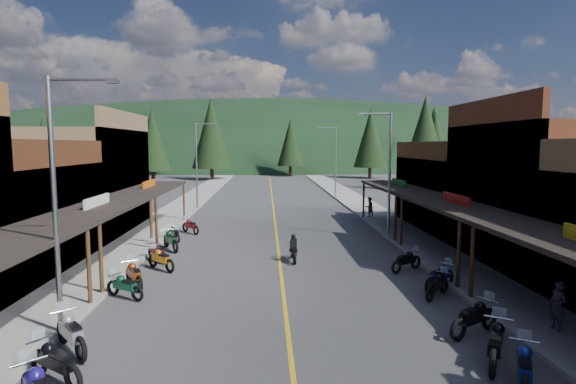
{
  "coord_description": "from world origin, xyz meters",
  "views": [
    {
      "loc": [
        -0.67,
        -19.84,
        5.97
      ],
      "look_at": [
        0.71,
        8.41,
        3.0
      ],
      "focal_mm": 28.0,
      "sensor_mm": 36.0,
      "label": 1
    }
  ],
  "objects": [
    {
      "name": "pedestrian_east_b",
      "position": [
        7.7,
        15.97,
        0.95
      ],
      "size": [
        0.9,
        0.76,
        1.61
      ],
      "primitive_type": "imported",
      "rotation": [
        0.0,
        0.0,
        3.62
      ],
      "color": "brown",
      "rests_on": "sidewalk_east"
    },
    {
      "name": "pine_0",
      "position": [
        -40.0,
        62.0,
        6.48
      ],
      "size": [
        5.04,
        5.04,
        11.0
      ],
      "color": "black",
      "rests_on": "ground"
    },
    {
      "name": "pedestrian_east_a",
      "position": [
        8.47,
        -6.63,
        0.94
      ],
      "size": [
        0.48,
        0.64,
        1.57
      ],
      "primitive_type": "imported",
      "rotation": [
        0.0,
        0.0,
        -1.38
      ],
      "color": "#2C2234",
      "rests_on": "sidewalk_east"
    },
    {
      "name": "pine_10",
      "position": [
        -18.0,
        50.0,
        6.78
      ],
      "size": [
        5.38,
        5.38,
        11.6
      ],
      "color": "black",
      "rests_on": "ground"
    },
    {
      "name": "bike_west_12",
      "position": [
        -5.81,
        10.4,
        0.56
      ],
      "size": [
        1.75,
        1.91,
        1.11
      ],
      "primitive_type": null,
      "rotation": [
        0.0,
        0.0,
        0.7
      ],
      "color": "maroon",
      "rests_on": "ground"
    },
    {
      "name": "shop_east_2",
      "position": [
        13.78,
        1.7,
        3.52
      ],
      "size": [
        10.9,
        9.0,
        8.2
      ],
      "color": "#562B19",
      "rests_on": "ground"
    },
    {
      "name": "bike_east_8",
      "position": [
        5.95,
        0.63,
        0.57
      ],
      "size": [
        2.02,
        1.65,
        1.13
      ],
      "primitive_type": null,
      "rotation": [
        0.0,
        0.0,
        -0.98
      ],
      "color": "black",
      "rests_on": "ground"
    },
    {
      "name": "bike_east_7",
      "position": [
        6.48,
        -2.11,
        0.6
      ],
      "size": [
        2.06,
        1.87,
        1.2
      ],
      "primitive_type": null,
      "rotation": [
        0.0,
        0.0,
        -0.88
      ],
      "color": "navy",
      "rests_on": "ground"
    },
    {
      "name": "pine_11",
      "position": [
        20.0,
        38.0,
        7.19
      ],
      "size": [
        5.82,
        5.82,
        12.4
      ],
      "color": "black",
      "rests_on": "ground"
    },
    {
      "name": "ground",
      "position": [
        0.0,
        0.0,
        0.0
      ],
      "size": [
        220.0,
        220.0,
        0.0
      ],
      "primitive_type": "plane",
      "color": "#38383A",
      "rests_on": "ground"
    },
    {
      "name": "bike_east_4",
      "position": [
        5.56,
        -8.43,
        0.66
      ],
      "size": [
        1.88,
        2.37,
        1.32
      ],
      "primitive_type": null,
      "rotation": [
        0.0,
        0.0,
        -0.56
      ],
      "color": "black",
      "rests_on": "ground"
    },
    {
      "name": "streetlight_0",
      "position": [
        -6.95,
        -6.0,
        4.46
      ],
      "size": [
        2.16,
        0.18,
        8.0
      ],
      "color": "gray",
      "rests_on": "ground"
    },
    {
      "name": "bike_west_11",
      "position": [
        -6.42,
        7.93,
        0.54
      ],
      "size": [
        1.49,
        1.93,
        1.07
      ],
      "primitive_type": null,
      "rotation": [
        0.0,
        0.0,
        0.53
      ],
      "color": "black",
      "rests_on": "ground"
    },
    {
      "name": "pine_4",
      "position": [
        18.0,
        60.0,
        7.24
      ],
      "size": [
        5.88,
        5.88,
        12.5
      ],
      "color": "black",
      "rests_on": "ground"
    },
    {
      "name": "pine_2",
      "position": [
        -10.0,
        58.0,
        7.99
      ],
      "size": [
        6.72,
        6.72,
        14.0
      ],
      "color": "black",
      "rests_on": "ground"
    },
    {
      "name": "pine_9",
      "position": [
        24.0,
        45.0,
        6.38
      ],
      "size": [
        4.93,
        4.93,
        10.8
      ],
      "color": "black",
      "rests_on": "ground"
    },
    {
      "name": "bike_west_10",
      "position": [
        -6.11,
        5.53,
        0.66
      ],
      "size": [
        1.8,
        2.38,
        1.32
      ],
      "primitive_type": null,
      "rotation": [
        0.0,
        0.0,
        0.51
      ],
      "color": "#0C3C1B",
      "rests_on": "ground"
    },
    {
      "name": "ridge_hill",
      "position": [
        0.0,
        135.0,
        0.0
      ],
      "size": [
        310.0,
        140.0,
        60.0
      ],
      "primitive_type": "ellipsoid",
      "color": "black",
      "rests_on": "ground"
    },
    {
      "name": "pine_1",
      "position": [
        -24.0,
        70.0,
        7.24
      ],
      "size": [
        5.88,
        5.88,
        12.5
      ],
      "color": "black",
      "rests_on": "ground"
    },
    {
      "name": "bike_west_4",
      "position": [
        -5.99,
        -8.84,
        0.61
      ],
      "size": [
        2.16,
        1.81,
        1.22
      ],
      "primitive_type": null,
      "rotation": [
        0.0,
        0.0,
        0.96
      ],
      "color": "black",
      "rests_on": "ground"
    },
    {
      "name": "bike_east_3",
      "position": [
        5.6,
        -9.7,
        0.61
      ],
      "size": [
        1.64,
        2.23,
        1.23
      ],
      "primitive_type": null,
      "rotation": [
        0.0,
        0.0,
        -0.49
      ],
      "color": "navy",
      "rests_on": "ground"
    },
    {
      "name": "bike_west_8",
      "position": [
        -5.71,
        1.39,
        0.59
      ],
      "size": [
        1.94,
        1.93,
        1.17
      ],
      "primitive_type": null,
      "rotation": [
        0.0,
        0.0,
        0.79
      ],
      "color": "#B7710D",
      "rests_on": "ground"
    },
    {
      "name": "bike_east_5",
      "position": [
        5.85,
        -6.55,
        0.63
      ],
      "size": [
        2.27,
        1.73,
        1.26
      ],
      "primitive_type": null,
      "rotation": [
        0.0,
        0.0,
        -1.05
      ],
      "color": "black",
      "rests_on": "ground"
    },
    {
      "name": "pine_8",
      "position": [
        -22.0,
        40.0,
        5.98
      ],
      "size": [
        4.48,
        4.48,
        10.0
      ],
      "color": "black",
      "rests_on": "ground"
    },
    {
      "name": "streetlight_3",
      "position": [
        6.95,
        30.0,
        4.46
      ],
      "size": [
        2.16,
        0.18,
        8.0
      ],
      "color": "gray",
      "rests_on": "ground"
    },
    {
      "name": "bike_west_7",
      "position": [
        -6.24,
        -1.19,
        0.61
      ],
      "size": [
        1.71,
        2.18,
        1.21
      ],
      "primitive_type": null,
      "rotation": [
        0.0,
        0.0,
        0.55
      ],
      "color": "#97350A",
      "rests_on": "ground"
    },
    {
      "name": "streetlight_1",
      "position": [
        -6.95,
        22.0,
        4.46
      ],
      "size": [
        2.16,
        0.18,
        8.0
      ],
      "color": "gray",
      "rests_on": "ground"
    },
    {
      "name": "pine_7",
      "position": [
        -32.0,
        76.0,
        7.24
      ],
      "size": [
        5.88,
        5.88,
        12.5
      ],
      "color": "black",
      "rests_on": "ground"
    },
    {
      "name": "sidewalk_east",
      "position": [
        8.7,
        20.0,
        0.07
      ],
      "size": [
        3.4,
        94.0,
        0.15
      ],
      "primitive_type": "cube",
      "color": "gray",
      "rests_on": "ground"
    },
    {
      "name": "shop_east_3",
      "position": [
        13.75,
        11.3,
        2.53
      ],
      "size": [
        10.9,
        10.2,
        6.2
      ],
      "color": "#4C2D16",
      "rests_on": "ground"
    },
    {
      "name": "pine_5",
      "position": [
        34.0,
        72.0,
        7.99
      ],
      "size": [
        6.72,
        6.72,
        14.0
      ],
      "color": "black",
      "rests_on": "ground"
    },
    {
      "name": "streetlight_2",
      "position": [
        6.95,
        8.0,
        4.46
      ],
      "size": [
        2.16,
        0.18,
        8.0
      ],
      "color": "gray",
      "rests_on": "ground"
    },
    {
      "name": "centerline",
      "position": [
        0.0,
        20.0,
        0.01
      ],
      "size": [
        0.15,
        90.0,
        0.01
      ],
      "primitive_type": "cube",
      "color": "gold",
      "rests_on": "ground"
    },
    {
      "name": "bike_west_6",
      "position": [
        -6.19,
        -2.58,
        0.55
      ],
      "size": [
        1.96,
        1.55,
        1.09
      ],
      "primitive_type": null,
      "rotation": [
        0.0,
        0.0,
        1.01
      ],
      "color": "#0D432C",
      "rests_on": "ground"
    },
    {
      "name": "pine_6",
      "position": [
        46.0,
        64.0,
        6.48
      ],
      "size": [
        5.04,
        5.04,
        11.0
      ],
      "color": "black",
      "rests_on": "ground"
    },
    {
      "name": "bike_west_9",
      "position": [
        -6.27,
        3.01,
        0.55
      ],
      "size": [
        1.72,
        1.91,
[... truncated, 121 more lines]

